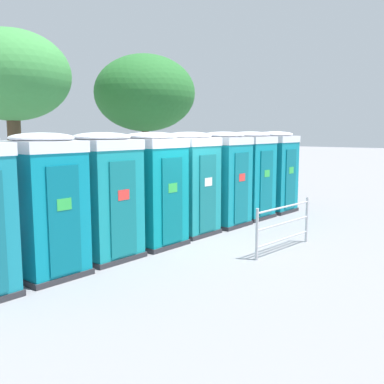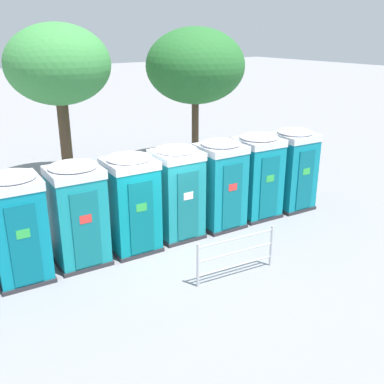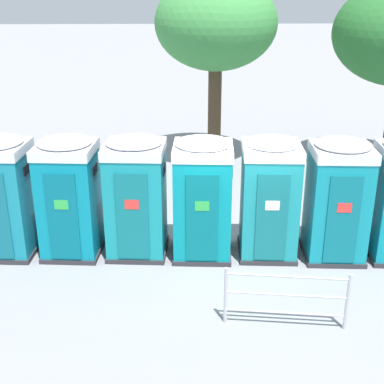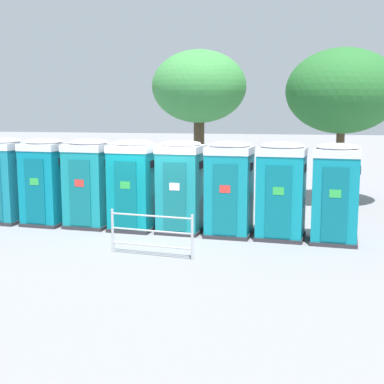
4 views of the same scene
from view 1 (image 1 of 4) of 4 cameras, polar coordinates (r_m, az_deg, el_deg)
name	(u,v)px [view 1 (image 1 of 4)]	position (r m, az deg, el deg)	size (l,w,h in m)	color
ground_plane	(171,238)	(10.83, -2.71, -5.91)	(120.00, 120.00, 0.00)	gray
portapotty_1	(45,205)	(8.30, -18.20, -1.53)	(1.26, 1.28, 2.54)	#2D2D33
portapotty_2	(104,196)	(9.14, -11.15, -0.44)	(1.31, 1.28, 2.54)	#2D2D33
portapotty_3	(153,189)	(10.04, -4.99, 0.42)	(1.28, 1.27, 2.54)	#2D2D33
portapotty_4	(189,183)	(11.11, -0.35, 1.17)	(1.26, 1.27, 2.54)	#2D2D33
portapotty_5	(223,178)	(12.16, 4.01, 1.73)	(1.27, 1.27, 2.54)	#2D2D33
portapotty_6	(249,175)	(13.32, 7.31, 2.22)	(1.33, 1.29, 2.54)	#2D2D33
portapotty_7	(274,171)	(14.47, 10.41, 2.60)	(1.26, 1.28, 2.54)	#2D2D33
street_tree_0	(145,94)	(18.03, -6.01, 12.33)	(3.93, 3.93, 5.49)	#4C3826
street_tree_1	(11,77)	(15.20, -21.98, 13.43)	(3.60, 3.60, 5.62)	#4C3826
event_barrier	(284,225)	(9.86, 11.58, -4.07)	(2.04, 0.31, 1.05)	#B7B7BC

